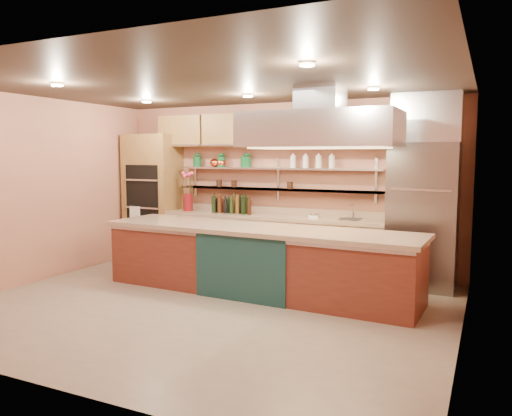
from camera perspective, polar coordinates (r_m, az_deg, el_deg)
The scene contains 21 objects.
floor at distance 6.53m, azimuth -5.60°, elevation -11.17°, with size 6.00×5.00×0.02m, color gray.
ceiling at distance 6.30m, azimuth -5.87°, elevation 14.03°, with size 6.00×5.00×0.02m, color black.
wall_back at distance 8.50m, azimuth 2.97°, elevation 2.52°, with size 6.00×0.04×2.80m, color #AB6A50.
wall_front at distance 4.33m, azimuth -23.01°, elevation -1.36°, with size 6.00×0.04×2.80m, color #AB6A50.
wall_left at distance 8.22m, azimuth -24.00°, elevation 1.89°, with size 0.04×5.00×2.80m, color #AB6A50.
wall_right at distance 5.38m, azimuth 22.83°, elevation 0.01°, with size 0.04×5.00×2.80m, color #AB6A50.
oven_stack at distance 9.46m, azimuth -11.68°, elevation 1.24°, with size 0.95×0.64×2.30m, color olive.
refrigerator at distance 7.59m, azimuth 18.53°, elevation -0.86°, with size 0.95×0.72×2.10m, color slate.
back_counter at distance 8.36m, azimuth 1.83°, elevation -3.99°, with size 3.84×0.64×0.93m, color tan.
wall_shelf_lower at distance 8.40m, azimuth 2.31°, elevation 2.14°, with size 3.60×0.26×0.03m, color silver.
wall_shelf_upper at distance 8.39m, azimuth 2.32°, elevation 4.53°, with size 3.60×0.26×0.03m, color silver.
upper_cabinets at distance 8.33m, azimuth 2.53°, elevation 8.99°, with size 4.60×0.36×0.55m, color olive.
range_hood at distance 6.52m, azimuth 7.35°, elevation 8.89°, with size 2.00×1.00×0.45m, color silver.
ceiling_downlights at distance 6.47m, azimuth -4.93°, elevation 13.56°, with size 4.00×2.80×0.02m, color #FFE5A5.
island at distance 7.00m, azimuth 0.08°, elevation -5.95°, with size 4.47×0.97×0.93m, color maroon.
flower_vase at distance 8.99m, azimuth -7.78°, elevation 0.64°, with size 0.17×0.17×0.31m, color maroon.
oil_bottle_cluster at distance 8.53m, azimuth -2.69°, elevation 0.25°, with size 0.81×0.23×0.26m, color black.
kitchen_scale at distance 7.97m, azimuth 6.69°, elevation -0.82°, with size 0.16×0.12×0.09m, color silver.
bar_faucet at distance 7.89m, azimuth 11.08°, elevation -0.46°, with size 0.03×0.03×0.23m, color silver.
copper_kettle at distance 8.91m, azimuth -4.70°, elevation 5.18°, with size 0.19×0.19×0.15m, color #D25030.
green_canister at distance 8.63m, azimuth -1.28°, elevation 5.28°, with size 0.15×0.15×0.18m, color #0F4821.
Camera 1 is at (3.21, -5.35, 1.92)m, focal length 35.00 mm.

